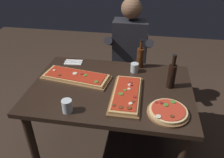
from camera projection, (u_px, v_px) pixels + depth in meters
The scene contains 12 objects.
ground_plane at pixel (111, 145), 2.35m from camera, with size 6.40×6.40×0.00m, color #38281E.
dining_table at pixel (111, 96), 2.01m from camera, with size 1.40×0.96×0.74m.
pizza_rectangular_front at pixel (76, 77), 2.06m from camera, with size 0.66×0.33×0.05m.
pizza_rectangular_left at pixel (126, 94), 1.83m from camera, with size 0.24×0.55×0.05m.
pizza_round_far at pixel (168, 112), 1.65m from camera, with size 0.31×0.31×0.05m.
wine_bottle_dark at pixel (140, 57), 2.20m from camera, with size 0.07×0.07×0.29m.
oil_bottle_amber at pixel (172, 75), 1.89m from camera, with size 0.07×0.07×0.31m.
tumbler_near_camera at pixel (134, 68), 2.16m from camera, with size 0.08×0.08×0.09m.
tumbler_far_side at pixel (67, 106), 1.65m from camera, with size 0.08×0.08×0.10m.
napkin_cutlery_set at pixel (73, 62), 2.33m from camera, with size 0.19×0.12×0.01m.
diner_chair at pixel (129, 66), 2.79m from camera, with size 0.44×0.44×0.87m.
seated_diner at pixel (129, 52), 2.55m from camera, with size 0.53×0.41×1.33m.
Camera 1 is at (0.27, -1.59, 1.84)m, focal length 35.84 mm.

